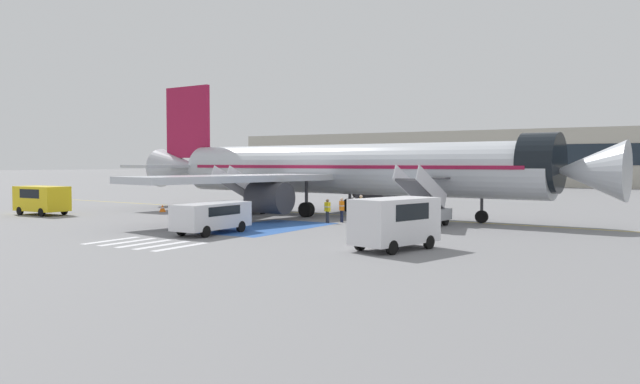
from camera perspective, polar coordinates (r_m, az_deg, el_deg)
ground_plane at (r=47.24m, az=2.32°, el=-2.17°), size 600.00×600.00×0.00m
apron_leadline_yellow at (r=47.55m, az=2.41°, el=-2.14°), size 74.31×5.52×0.01m
apron_stand_patch_blue at (r=38.75m, az=-4.98°, el=-3.24°), size 5.23×9.29×0.01m
apron_walkway_bar_0 at (r=33.90m, az=-18.52°, el=-4.22°), size 0.44×3.60×0.01m
apron_walkway_bar_1 at (r=33.00m, az=-17.16°, el=-4.38°), size 0.44×3.60×0.01m
apron_walkway_bar_2 at (r=32.13m, az=-15.72°, el=-4.55°), size 0.44×3.60×0.01m
apron_walkway_bar_3 at (r=31.27m, az=-14.21°, el=-4.73°), size 0.44×3.60×0.01m
apron_walkway_bar_4 at (r=30.44m, az=-12.61°, el=-4.91°), size 0.44×3.60×0.01m
airliner at (r=47.76m, az=1.72°, el=2.07°), size 40.49×33.80×10.95m
boarding_stairs_forward at (r=39.52m, az=9.20°, el=-1.74°), size 2.54×5.35×3.89m
boarding_stairs_aft at (r=48.13m, az=-7.37°, el=-0.95°), size 2.54×5.35×3.81m
fuel_tanker at (r=71.13m, az=5.97°, el=0.81°), size 8.70×3.26×3.37m
service_van_0 at (r=28.80m, az=6.87°, el=-2.49°), size 3.09×4.69×2.38m
service_van_1 at (r=35.57m, az=-9.86°, el=-2.08°), size 1.93×4.97×1.74m
service_van_2 at (r=52.34m, az=-24.09°, el=-0.49°), size 4.35×2.15×2.20m
ground_crew_0 at (r=42.72m, az=3.78°, el=-1.29°), size 0.27×0.45×1.80m
ground_crew_1 at (r=41.30m, az=0.69°, el=-1.60°), size 0.49×0.39×1.60m
ground_crew_2 at (r=41.87m, az=2.00°, el=-1.50°), size 0.48×0.46×1.65m
traffic_cone_0 at (r=42.54m, az=-10.96°, el=-2.40°), size 0.47×0.47×0.53m
traffic_cone_1 at (r=52.40m, az=-14.21°, el=-1.44°), size 0.55×0.55×0.61m
traffic_cone_2 at (r=45.43m, az=-11.83°, el=-2.00°), size 0.59×0.59×0.66m
terminal_building at (r=113.92m, az=24.17°, el=2.87°), size 137.32×12.10×9.70m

